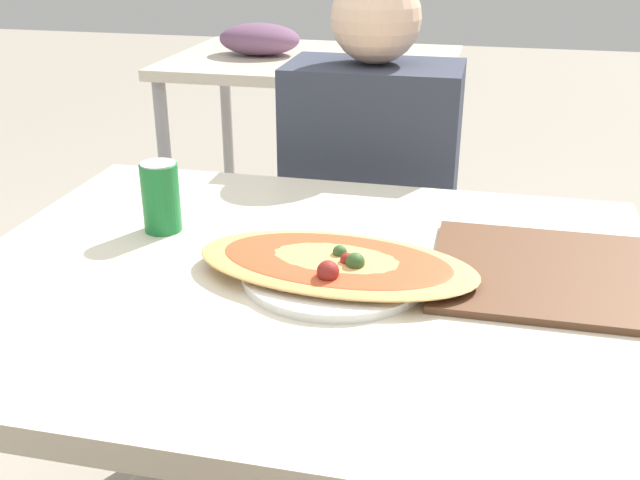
{
  "coord_description": "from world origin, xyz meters",
  "views": [
    {
      "loc": [
        0.26,
        -1.02,
        1.29
      ],
      "look_at": [
        0.03,
        0.0,
        0.82
      ],
      "focal_mm": 42.0,
      "sensor_mm": 36.0,
      "label": 1
    }
  ],
  "objects": [
    {
      "name": "background_table",
      "position": [
        -0.46,
        1.85,
        0.7
      ],
      "size": [
        1.1,
        0.8,
        0.88
      ],
      "color": "beige",
      "rests_on": "ground_plane"
    },
    {
      "name": "pizza_main",
      "position": [
        0.05,
        0.0,
        0.78
      ],
      "size": [
        0.46,
        0.29,
        0.06
      ],
      "color": "white",
      "rests_on": "dining_table"
    },
    {
      "name": "soda_can",
      "position": [
        -0.29,
        0.12,
        0.83
      ],
      "size": [
        0.07,
        0.07,
        0.12
      ],
      "color": "#197233",
      "rests_on": "dining_table"
    },
    {
      "name": "dining_table",
      "position": [
        0.0,
        0.0,
        0.68
      ],
      "size": [
        1.1,
        0.88,
        0.76
      ],
      "color": "beige",
      "rests_on": "ground_plane"
    },
    {
      "name": "serving_tray",
      "position": [
        0.4,
        0.08,
        0.77
      ],
      "size": [
        0.42,
        0.33,
        0.01
      ],
      "color": "brown",
      "rests_on": "dining_table"
    },
    {
      "name": "person_seated",
      "position": [
        -0.0,
        0.66,
        0.69
      ],
      "size": [
        0.4,
        0.27,
        1.17
      ],
      "rotation": [
        0.0,
        0.0,
        3.14
      ],
      "color": "#2D2D38",
      "rests_on": "ground_plane"
    },
    {
      "name": "chair_far_seated",
      "position": [
        -0.0,
        0.77,
        0.49
      ],
      "size": [
        0.4,
        0.4,
        0.88
      ],
      "rotation": [
        0.0,
        0.0,
        3.14
      ],
      "color": "#3F2D1E",
      "rests_on": "ground_plane"
    }
  ]
}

